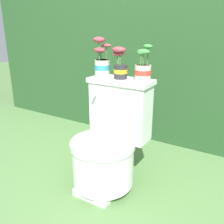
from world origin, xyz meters
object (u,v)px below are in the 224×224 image
(toilet, at_px, (110,143))
(potted_plant_midleft, at_px, (120,65))
(potted_plant_middle, at_px, (143,69))
(potted_plant_left, at_px, (102,62))

(toilet, xyz_separation_m, potted_plant_midleft, (-0.01, 0.15, 0.50))
(potted_plant_midleft, bearing_deg, potted_plant_middle, -0.51)
(toilet, height_order, potted_plant_left, potted_plant_left)
(potted_plant_left, height_order, potted_plant_midleft, potted_plant_left)
(potted_plant_middle, bearing_deg, toilet, -137.10)
(potted_plant_left, bearing_deg, potted_plant_midleft, -2.00)
(potted_plant_left, bearing_deg, potted_plant_middle, -1.20)
(toilet, bearing_deg, potted_plant_midleft, 93.57)
(potted_plant_midleft, distance_m, potted_plant_middle, 0.17)
(potted_plant_midleft, xyz_separation_m, potted_plant_middle, (0.16, -0.00, -0.01))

